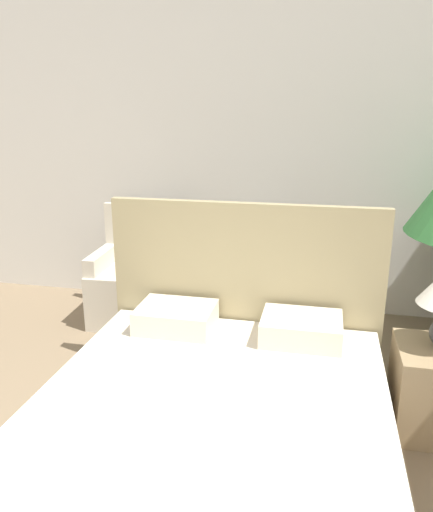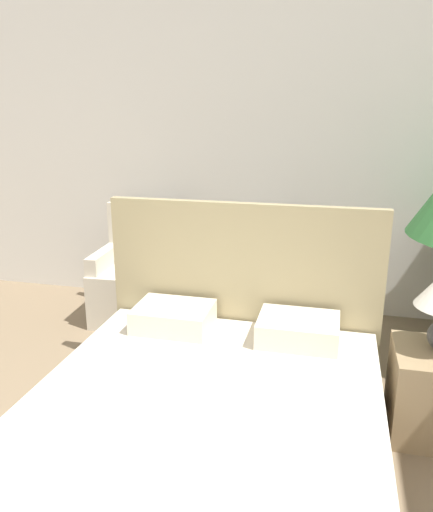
{
  "view_description": "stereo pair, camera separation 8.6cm",
  "coord_description": "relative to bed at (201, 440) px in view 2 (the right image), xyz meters",
  "views": [
    {
      "loc": [
        0.63,
        -0.5,
        1.74
      ],
      "look_at": [
        -0.08,
        2.79,
        0.72
      ],
      "focal_mm": 35.0,
      "sensor_mm": 36.0,
      "label": 1
    },
    {
      "loc": [
        0.72,
        -0.48,
        1.74
      ],
      "look_at": [
        -0.08,
        2.79,
        0.72
      ],
      "focal_mm": 35.0,
      "sensor_mm": 36.0,
      "label": 2
    }
  ],
  "objects": [
    {
      "name": "side_table",
      "position": [
        -0.53,
        1.73,
        -0.03
      ],
      "size": [
        0.28,
        0.28,
        0.46
      ],
      "color": "brown",
      "rests_on": "ground_plane"
    },
    {
      "name": "armchair_near_window_left",
      "position": [
        -1.05,
        1.78,
        0.03
      ],
      "size": [
        0.67,
        0.64,
        0.94
      ],
      "rotation": [
        0.0,
        0.0,
        0.05
      ],
      "color": "beige",
      "rests_on": "ground_plane"
    },
    {
      "name": "armchair_near_window_right",
      "position": [
        -0.01,
        1.78,
        0.03
      ],
      "size": [
        0.69,
        0.66,
        0.94
      ],
      "rotation": [
        0.0,
        0.0,
        0.09
      ],
      "color": "beige",
      "rests_on": "ground_plane"
    },
    {
      "name": "bed",
      "position": [
        0.0,
        0.0,
        0.0
      ],
      "size": [
        1.69,
        2.17,
        1.19
      ],
      "color": "brown",
      "rests_on": "ground_plane"
    },
    {
      "name": "wall_back",
      "position": [
        -0.18,
        2.35,
        1.19
      ],
      "size": [
        10.0,
        0.06,
        2.9
      ],
      "color": "silver",
      "rests_on": "ground_plane"
    }
  ]
}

